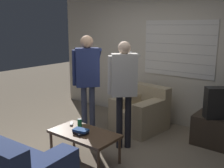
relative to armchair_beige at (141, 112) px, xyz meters
name	(u,v)px	position (x,y,z in m)	size (l,w,h in m)	color
ground_plane	(94,157)	(0.04, -1.38, -0.32)	(16.00, 16.00, 0.00)	#7F705B
wall_back	(162,58)	(0.05, 0.65, 0.96)	(5.20, 0.08, 2.55)	beige
armchair_beige	(141,112)	(0.00, 0.00, 0.00)	(0.90, 0.95, 0.79)	tan
coffee_table	(84,135)	(-0.02, -1.52, 0.06)	(0.99, 0.53, 0.43)	brown
person_left_standing	(87,73)	(-0.62, -0.78, 0.79)	(0.49, 0.75, 1.75)	#33384C
person_right_standing	(124,82)	(0.18, -0.83, 0.74)	(0.51, 0.81, 1.68)	black
book_stack	(81,131)	(-0.03, -1.57, 0.14)	(0.23, 0.20, 0.07)	black
soda_can	(80,123)	(-0.21, -1.41, 0.17)	(0.07, 0.07, 0.13)	#238E47
spare_remote	(71,124)	(-0.38, -1.41, 0.12)	(0.12, 0.12, 0.02)	white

